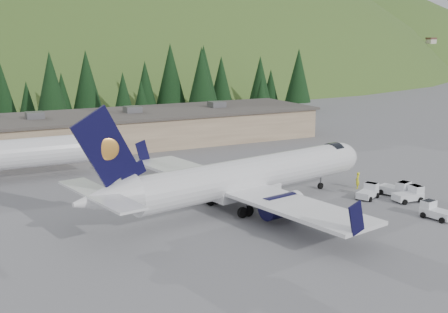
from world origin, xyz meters
TOP-DOWN VIEW (x-y plane):
  - ground at (0.00, 0.00)m, footprint 600.00×600.00m
  - airliner at (-1.00, -0.19)m, footprint 34.61×32.67m
  - baggage_tug_a at (12.59, -3.38)m, footprint 3.22×2.64m
  - baggage_tug_b at (15.65, -6.32)m, footprint 3.20×2.09m
  - baggage_tug_c at (13.54, -11.57)m, footprint 2.24×3.21m
  - terminal_building at (-5.01, 38.00)m, footprint 71.00×17.00m
  - baggage_tug_d at (15.83, -4.18)m, footprint 2.67×3.56m
  - ramp_worker at (14.08, 0.16)m, footprint 0.81×0.81m
  - tree_line at (-4.59, 63.12)m, footprint 114.02×16.90m
  - hills at (53.34, 207.38)m, footprint 614.00×330.00m

SIDE VIEW (x-z plane):
  - hills at x=53.34m, z-range -232.80..67.20m
  - ground at x=0.00m, z-range 0.00..0.00m
  - baggage_tug_a at x=12.59m, z-range -0.08..1.46m
  - baggage_tug_c at x=13.54m, z-range -0.08..1.51m
  - baggage_tug_b at x=15.65m, z-range -0.09..1.56m
  - baggage_tug_d at x=15.83m, z-range -0.09..1.63m
  - ramp_worker at x=14.08m, z-range 0.00..1.90m
  - terminal_building at x=-5.01m, z-range -0.43..5.67m
  - airliner at x=-1.00m, z-range -2.69..8.83m
  - tree_line at x=-4.59m, z-range 0.38..14.83m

